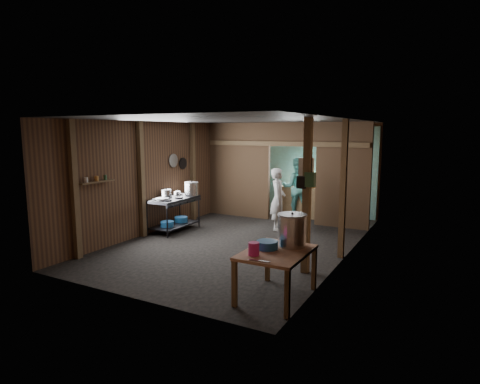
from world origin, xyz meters
The scene contains 43 objects.
floor centered at (0.00, 0.00, 0.00)m, with size 4.50×7.00×0.00m, color black.
ceiling centered at (0.00, 0.00, 2.60)m, with size 4.50×7.00×0.00m, color black.
wall_back centered at (0.00, 3.50, 1.30)m, with size 4.50×0.00×2.60m, color brown.
wall_front centered at (0.00, -3.50, 1.30)m, with size 4.50×0.00×2.60m, color brown.
wall_left centered at (-2.25, 0.00, 1.30)m, with size 0.00×7.00×2.60m, color brown.
wall_right centered at (2.25, 0.00, 1.30)m, with size 0.00×7.00×2.60m, color brown.
partition_left centered at (-1.32, 2.20, 1.30)m, with size 1.85×0.10×2.60m, color #423123.
partition_right centered at (1.57, 2.20, 1.30)m, with size 1.35×0.10×2.60m, color #423123.
partition_header centered at (0.25, 2.20, 2.30)m, with size 1.30×0.10×0.60m, color #423123.
turquoise_panel centered at (0.00, 3.44, 1.25)m, with size 4.40×0.06×2.50m, color #74C3C6.
back_counter centered at (0.30, 2.95, 0.42)m, with size 1.20×0.50×0.85m, color brown.
wall_clock centered at (0.25, 3.40, 1.90)m, with size 0.20×0.20×0.03m, color silver.
post_left_a centered at (-2.18, -2.60, 1.30)m, with size 0.10×0.12×2.60m, color brown.
post_left_b centered at (-2.18, -0.80, 1.30)m, with size 0.10×0.12×2.60m, color brown.
post_left_c centered at (-2.18, 1.20, 1.30)m, with size 0.10×0.12×2.60m, color brown.
post_right centered at (2.18, -0.20, 1.30)m, with size 0.10×0.12×2.60m, color brown.
post_free centered at (1.85, -1.30, 1.30)m, with size 0.12×0.12×2.60m, color brown.
cross_beam centered at (0.00, 2.15, 2.05)m, with size 4.40×0.12×0.12m, color brown.
pan_lid_big centered at (-2.21, 0.40, 1.65)m, with size 0.34×0.34×0.03m, color gray.
pan_lid_small centered at (-2.21, 0.80, 1.55)m, with size 0.30×0.30×0.03m, color black.
wall_shelf centered at (-2.15, -2.10, 1.40)m, with size 0.14×0.80×0.03m, color brown.
jar_white centered at (-2.15, -2.35, 1.47)m, with size 0.07×0.07×0.10m, color silver.
jar_yellow centered at (-2.15, -2.10, 1.47)m, with size 0.08×0.08×0.10m, color #CA7F36.
jar_green centered at (-2.15, -1.88, 1.47)m, with size 0.06×0.06×0.10m, color #2A5534.
bag_white centered at (1.80, -1.22, 1.78)m, with size 0.22×0.15×0.32m, color silver.
bag_green centered at (1.92, -1.36, 1.60)m, with size 0.16×0.12×0.24m, color #2A5534.
bag_black centered at (1.78, -1.38, 1.55)m, with size 0.14×0.10×0.20m, color black.
gas_range centered at (-1.88, -0.05, 0.40)m, with size 0.70×1.37×0.81m, color black, non-canonical shape.
prep_table centered at (1.83, -2.50, 0.35)m, with size 0.86×1.18×0.70m, color tan, non-canonical shape.
stove_pot_large centered at (-1.71, 0.45, 0.96)m, with size 0.35×0.35×0.35m, color #BBBBBB, non-canonical shape.
stove_pot_med centered at (-2.05, -0.11, 0.89)m, with size 0.24×0.24×0.21m, color #BBBBBB, non-canonical shape.
stove_saucepan centered at (-2.05, 0.32, 0.85)m, with size 0.15×0.15×0.09m, color #BBBBBB.
frying_pan centered at (-1.88, -0.47, 0.83)m, with size 0.31×0.53×0.07m, color gray, non-canonical shape.
blue_tub_front centered at (-1.88, -0.32, 0.22)m, with size 0.31×0.31×0.13m, color #1D5998.
blue_tub_back centered at (-1.88, 0.23, 0.22)m, with size 0.32×0.32×0.13m, color #1D5998.
stock_pot centered at (1.93, -2.17, 0.93)m, with size 0.43×0.43×0.50m, color #BBBBBB, non-canonical shape.
wash_basin centered at (1.67, -2.47, 0.75)m, with size 0.31×0.31×0.12m, color #1D5998.
pink_bucket centered at (1.63, -2.83, 0.79)m, with size 0.15×0.15×0.18m, color #DB2684.
knife centered at (1.80, -3.02, 0.70)m, with size 0.30×0.04×0.01m, color #BBBBBB.
yellow_tub centered at (0.55, 2.95, 0.95)m, with size 0.35×0.35×0.19m, color #CA7F36.
red_cup centered at (0.02, 2.95, 0.91)m, with size 0.11×0.11×0.12m, color maroon.
cook centered at (0.26, 1.24, 0.75)m, with size 0.55×0.36×1.50m, color silver.
worker_back centered at (0.15, 2.84, 0.83)m, with size 0.81×0.63×1.67m, color teal.
Camera 1 is at (3.98, -7.59, 2.39)m, focal length 30.00 mm.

